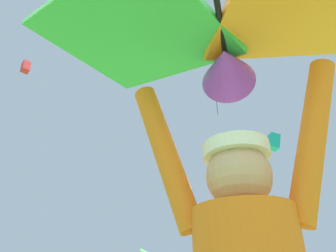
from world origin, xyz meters
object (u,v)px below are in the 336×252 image
(distant_kite_teal_high_right, at_px, (273,142))
(distant_kite_black_high_left, at_px, (216,98))
(distant_kite_red_far_center, at_px, (26,67))
(held_stunt_kite, at_px, (222,31))
(distant_kite_red_low_right, at_px, (176,179))

(distant_kite_teal_high_right, distance_m, distant_kite_black_high_left, 10.45)
(distant_kite_red_far_center, xyz_separation_m, distant_kite_black_high_left, (19.32, 4.64, 0.68))
(held_stunt_kite, distance_m, distant_kite_red_far_center, 31.88)
(distant_kite_teal_high_right, distance_m, distant_kite_red_low_right, 8.82)
(distant_kite_red_low_right, bearing_deg, distant_kite_black_high_left, 40.03)
(distant_kite_red_far_center, relative_size, distant_kite_black_high_left, 0.44)
(held_stunt_kite, bearing_deg, distant_kite_black_high_left, 74.60)
(held_stunt_kite, relative_size, distant_kite_red_low_right, 0.71)
(held_stunt_kite, xyz_separation_m, distant_kite_black_high_left, (7.76, 28.15, 18.84))
(distant_kite_red_far_center, height_order, distant_kite_red_low_right, distant_kite_red_far_center)
(distant_kite_teal_high_right, relative_size, distant_kite_black_high_left, 0.55)
(held_stunt_kite, bearing_deg, distant_kite_red_low_right, 83.78)
(held_stunt_kite, relative_size, distant_kite_black_high_left, 0.62)
(distant_kite_teal_high_right, xyz_separation_m, distant_kite_red_low_right, (-8.15, 1.52, -3.01))
(distant_kite_black_high_left, bearing_deg, distant_kite_red_low_right, -139.97)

